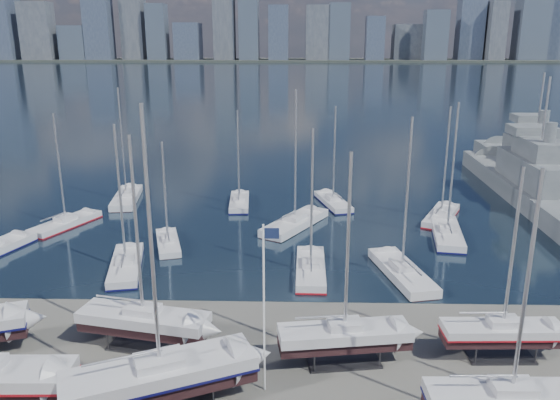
{
  "coord_description": "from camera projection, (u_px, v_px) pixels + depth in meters",
  "views": [
    {
      "loc": [
        2.72,
        -41.05,
        20.79
      ],
      "look_at": [
        1.38,
        8.0,
        6.48
      ],
      "focal_mm": 35.0,
      "sensor_mm": 36.0,
      "label": 1
    }
  ],
  "objects": [
    {
      "name": "ground",
      "position": [
        251.0,
        372.0,
        35.69
      ],
      "size": [
        1400.0,
        1400.0,
        0.0
      ],
      "primitive_type": "plane",
      "color": "#605E59",
      "rests_on": "ground"
    },
    {
      "name": "water",
      "position": [
        291.0,
        77.0,
        333.23
      ],
      "size": [
        1400.0,
        600.0,
        0.4
      ],
      "primitive_type": "cube",
      "color": "#182237",
      "rests_on": "ground"
    },
    {
      "name": "far_shore",
      "position": [
        293.0,
        60.0,
        582.39
      ],
      "size": [
        1400.0,
        80.0,
        2.2
      ],
      "primitive_type": "cube",
      "color": "#2D332D",
      "rests_on": "ground"
    },
    {
      "name": "skyline",
      "position": [
        286.0,
        23.0,
        565.98
      ],
      "size": [
        639.14,
        43.8,
        107.69
      ],
      "color": "#475166",
      "rests_on": "far_shore"
    },
    {
      "name": "sailboat_cradle_2",
      "position": [
        144.0,
        321.0,
        38.06
      ],
      "size": [
        9.56,
        4.44,
        15.13
      ],
      "rotation": [
        0.0,
        0.0,
        -0.21
      ],
      "color": "#2D2D33",
      "rests_on": "ground"
    },
    {
      "name": "sailboat_cradle_3",
      "position": [
        160.0,
        376.0,
        31.54
      ],
      "size": [
        11.43,
        7.4,
        17.84
      ],
      "rotation": [
        0.0,
        0.0,
        0.42
      ],
      "color": "#2D2D33",
      "rests_on": "ground"
    },
    {
      "name": "sailboat_cradle_4",
      "position": [
        344.0,
        336.0,
        36.19
      ],
      "size": [
        9.02,
        3.72,
        14.42
      ],
      "rotation": [
        0.0,
        0.0,
        0.15
      ],
      "color": "#2D2D33",
      "rests_on": "ground"
    },
    {
      "name": "sailboat_cradle_6",
      "position": [
        503.0,
        332.0,
        36.77
      ],
      "size": [
        8.21,
        2.57,
        13.36
      ],
      "rotation": [
        0.0,
        0.0,
        0.04
      ],
      "color": "#2D2D33",
      "rests_on": "ground"
    },
    {
      "name": "sailboat_moored_1",
      "position": [
        66.0,
        224.0,
        63.47
      ],
      "size": [
        6.07,
        9.48,
        13.78
      ],
      "rotation": [
        0.0,
        0.0,
        1.16
      ],
      "color": "black",
      "rests_on": "water"
    },
    {
      "name": "sailboat_moored_2",
      "position": [
        127.0,
        199.0,
        73.57
      ],
      "size": [
        4.39,
        10.8,
        15.84
      ],
      "rotation": [
        0.0,
        0.0,
        1.71
      ],
      "color": "black",
      "rests_on": "water"
    },
    {
      "name": "sailboat_moored_3",
      "position": [
        126.0,
        267.0,
        51.51
      ],
      "size": [
        4.64,
        10.02,
        14.46
      ],
      "rotation": [
        0.0,
        0.0,
        1.78
      ],
      "color": "black",
      "rests_on": "water"
    },
    {
      "name": "sailboat_moored_4",
      "position": [
        168.0,
        243.0,
        57.42
      ],
      "size": [
        4.27,
        8.03,
        11.68
      ],
      "rotation": [
        0.0,
        0.0,
        1.86
      ],
      "color": "black",
      "rests_on": "water"
    },
    {
      "name": "sailboat_moored_5",
      "position": [
        239.0,
        203.0,
        71.84
      ],
      "size": [
        3.06,
        8.88,
        13.05
      ],
      "rotation": [
        0.0,
        0.0,
        1.64
      ],
      "color": "black",
      "rests_on": "water"
    },
    {
      "name": "sailboat_moored_6",
      "position": [
        311.0,
        270.0,
        50.78
      ],
      "size": [
        2.83,
        9.54,
        14.19
      ],
      "rotation": [
        0.0,
        0.0,
        1.55
      ],
      "color": "black",
      "rests_on": "water"
    },
    {
      "name": "sailboat_moored_7",
      "position": [
        295.0,
        225.0,
        63.32
      ],
      "size": [
        8.16,
        10.99,
        16.52
      ],
      "rotation": [
        0.0,
        0.0,
        1.04
      ],
      "color": "black",
      "rests_on": "water"
    },
    {
      "name": "sailboat_moored_8",
      "position": [
        333.0,
        203.0,
        71.94
      ],
      "size": [
        4.79,
        9.43,
        13.57
      ],
      "rotation": [
        0.0,
        0.0,
        1.83
      ],
      "color": "black",
      "rests_on": "water"
    },
    {
      "name": "sailboat_moored_9",
      "position": [
        402.0,
        274.0,
        49.97
      ],
      "size": [
        5.0,
        10.55,
        15.37
      ],
      "rotation": [
        0.0,
        0.0,
        1.79
      ],
      "color": "black",
      "rests_on": "water"
    },
    {
      "name": "sailboat_moored_10",
      "position": [
        447.0,
        235.0,
        59.93
      ],
      "size": [
        4.54,
        10.7,
        15.5
      ],
      "rotation": [
        0.0,
        0.0,
        1.41
      ],
      "color": "black",
      "rests_on": "water"
    },
    {
      "name": "sailboat_moored_11",
      "position": [
        441.0,
        217.0,
        66.12
      ],
      "size": [
        6.58,
        9.75,
        14.27
      ],
      "rotation": [
        0.0,
        0.0,
        1.12
      ],
      "color": "black",
      "rests_on": "water"
    },
    {
      "name": "naval_ship_east",
      "position": [
        535.0,
        190.0,
        73.13
      ],
      "size": [
        8.81,
        45.73,
        18.1
      ],
      "rotation": [
        0.0,
        0.0,
        1.54
      ],
      "color": "slate",
      "rests_on": "water"
    },
    {
      "name": "naval_ship_west",
      "position": [
        532.0,
        166.0,
        86.87
      ],
      "size": [
        7.68,
        41.43,
        17.71
      ],
      "rotation": [
        0.0,
        0.0,
        1.54
      ],
      "color": "slate",
      "rests_on": "water"
    },
    {
      "name": "flagpole",
      "position": [
        265.0,
        299.0,
        32.15
      ],
      "size": [
        0.96,
        0.12,
        10.83
      ],
      "color": "white",
      "rests_on": "ground"
    }
  ]
}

